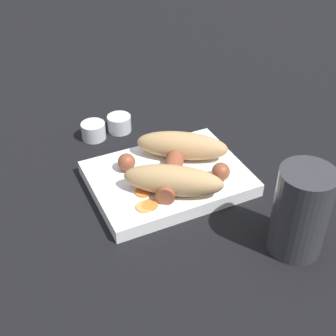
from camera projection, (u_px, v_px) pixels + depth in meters
ground_plane at (168, 184)px, 0.76m from camera, size 3.00×3.00×0.00m
food_tray at (168, 178)px, 0.75m from camera, size 0.24×0.18×0.02m
bread_roll at (178, 162)px, 0.73m from camera, size 0.20×0.20×0.05m
sausage at (173, 167)px, 0.73m from camera, size 0.15×0.14×0.03m
pickled_veggies at (146, 201)px, 0.69m from camera, size 0.04×0.07×0.00m
condiment_cup_near at (119, 124)px, 0.88m from camera, size 0.04×0.04×0.03m
condiment_cup_far at (94, 132)px, 0.86m from camera, size 0.04×0.04×0.03m
drink_glass at (301, 212)px, 0.61m from camera, size 0.07×0.07×0.13m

